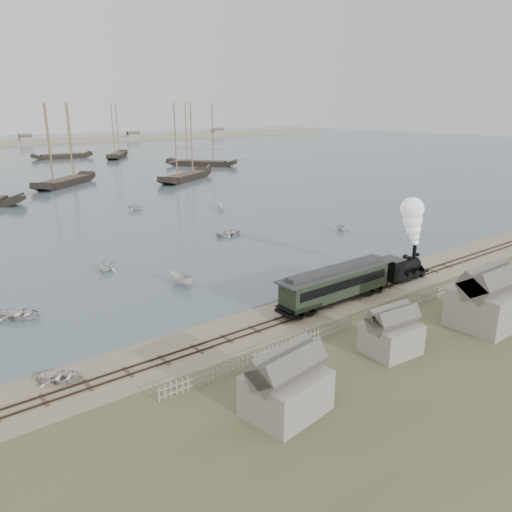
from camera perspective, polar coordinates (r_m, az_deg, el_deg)
ground at (r=48.41m, az=2.20°, el=-6.40°), size 600.00×600.00×0.00m
rail_track at (r=47.02m, az=3.78°, el=-7.10°), size 120.00×1.80×0.16m
picket_fence_west at (r=39.82m, az=1.49°, el=-11.81°), size 19.00×0.10×1.20m
picket_fence_east at (r=52.59m, az=18.16°, el=-5.33°), size 15.00×0.10×1.20m
shed_left at (r=33.98m, az=3.43°, el=-17.36°), size 5.00×4.00×4.10m
shed_mid at (r=42.33m, az=15.04°, el=-10.59°), size 4.00×3.50×3.60m
shed_right at (r=50.06m, az=24.64°, el=-7.21°), size 6.00×5.00×5.10m
locomotive at (r=58.81m, az=17.34°, el=1.36°), size 7.24×2.70×9.03m
passenger_coach at (r=50.28m, az=9.11°, el=-3.09°), size 13.94×2.69×3.39m
beached_dinghy at (r=39.55m, az=-21.37°, el=-12.71°), size 3.92×4.12×0.70m
rowboat_0 at (r=51.62m, az=-25.39°, el=-5.99°), size 5.10×5.13×0.87m
rowboat_1 at (r=62.17m, az=-16.77°, el=-1.00°), size 3.49×3.66×1.50m
rowboat_2 at (r=55.47m, az=-8.59°, el=-2.67°), size 3.77×2.02×1.38m
rowboat_3 at (r=76.16m, az=-2.99°, el=2.68°), size 3.29×4.48×0.90m
rowboat_4 at (r=80.12m, az=9.67°, el=3.41°), size 3.74×3.55×1.55m
rowboat_5 at (r=95.46m, az=-4.04°, el=5.68°), size 3.36×3.17×1.30m
rowboat_7 at (r=97.32m, az=-13.70°, el=5.61°), size 4.42×4.24×1.80m
schooner_3 at (r=132.57m, az=-21.39°, el=11.79°), size 20.09×17.83×20.00m
schooner_4 at (r=134.29m, az=-8.16°, el=12.80°), size 21.42×15.53×20.00m
schooner_5 at (r=166.66m, az=-6.35°, el=13.61°), size 18.92×21.48×20.00m
schooner_8 at (r=202.81m, az=-21.52°, el=13.14°), size 21.90×6.84×20.00m
schooner_9 at (r=199.28m, az=-15.76°, el=13.61°), size 15.56×19.60×20.00m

